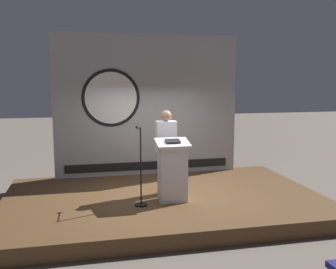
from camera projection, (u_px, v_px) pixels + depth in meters
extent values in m
plane|color=#6B6056|center=(163.00, 209.00, 7.95)|extent=(40.00, 40.00, 0.00)
cube|color=brown|center=(163.00, 202.00, 7.93)|extent=(6.40, 4.00, 0.30)
cube|color=#9E9EA3|center=(148.00, 105.00, 9.45)|extent=(4.52, 0.10, 3.43)
cylinder|color=black|center=(111.00, 98.00, 9.17)|extent=(1.38, 0.02, 1.38)
cylinder|color=white|center=(111.00, 98.00, 9.17)|extent=(1.23, 0.02, 1.23)
cube|color=black|center=(149.00, 165.00, 9.61)|extent=(4.07, 0.02, 0.20)
cube|color=silver|center=(172.00, 173.00, 7.47)|extent=(0.52, 0.40, 1.11)
cube|color=silver|center=(173.00, 143.00, 7.38)|extent=(0.64, 0.50, 0.15)
cube|color=black|center=(173.00, 141.00, 7.36)|extent=(0.28, 0.20, 0.06)
cylinder|color=black|center=(166.00, 173.00, 7.95)|extent=(0.26, 0.26, 0.87)
cube|color=white|center=(166.00, 137.00, 7.84)|extent=(0.40, 0.24, 0.64)
sphere|color=#997051|center=(166.00, 116.00, 7.77)|extent=(0.22, 0.22, 0.22)
cylinder|color=black|center=(141.00, 205.00, 7.27)|extent=(0.24, 0.24, 0.02)
cylinder|color=black|center=(141.00, 167.00, 7.16)|extent=(0.03, 0.03, 1.49)
cylinder|color=black|center=(139.00, 128.00, 7.26)|extent=(0.02, 0.43, 0.02)
sphere|color=#262626|center=(137.00, 127.00, 7.47)|extent=(0.07, 0.07, 0.07)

